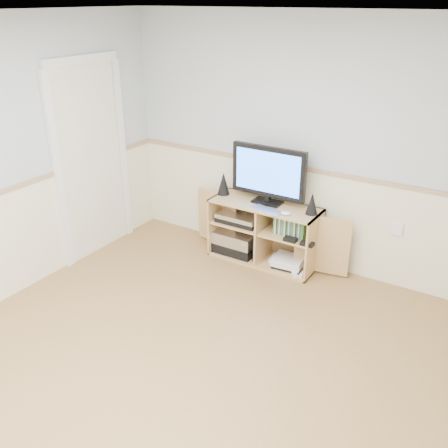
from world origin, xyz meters
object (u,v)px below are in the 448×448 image
Objects in this scene: media_cabinet at (266,230)px; keyboard at (267,210)px; monitor at (268,173)px; game_consoles at (288,262)px.

media_cabinet is 0.39m from keyboard.
monitor reaches higher than media_cabinet.
media_cabinet reaches higher than game_consoles.
media_cabinet is 0.64m from monitor.
keyboard is (0.09, -0.19, -0.32)m from monitor.
keyboard is at bearing -63.37° from monitor.
media_cabinet is at bearing 167.61° from game_consoles.
monitor is 2.52× the size of keyboard.
media_cabinet is 3.96× the size of game_consoles.
monitor is 0.95m from game_consoles.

